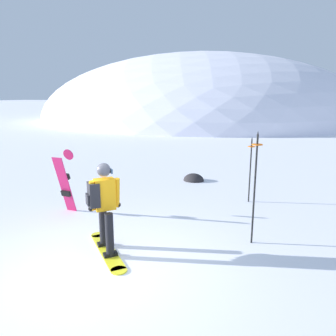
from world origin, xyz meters
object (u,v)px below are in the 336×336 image
Objects in this scene: snowboarder_main at (104,206)px; rock_dark at (194,181)px; piste_marker_near at (255,181)px; piste_marker_far at (250,165)px; spare_snowboard at (65,182)px.

snowboarder_main is 2.39× the size of rock_dark.
rock_dark is (-2.51, 4.22, -1.27)m from piste_marker_near.
piste_marker_far is at bearing -37.78° from rock_dark.
spare_snowboard is at bearing 144.38° from snowboarder_main.
piste_marker_far reaches higher than rock_dark.
piste_marker_near is at bearing 29.15° from snowboarder_main.
piste_marker_far is (2.10, 4.01, 0.12)m from snowboarder_main.
rock_dark is (-2.09, 1.62, -1.04)m from piste_marker_far.
snowboarder_main reaches higher than rock_dark.
snowboarder_main is at bearing -150.85° from piste_marker_near.
spare_snowboard is 0.71× the size of piste_marker_near.
snowboarder_main is at bearing -90.14° from rock_dark.
piste_marker_near is 1.24× the size of piste_marker_far.
piste_marker_near is 3.14× the size of rock_dark.
snowboarder_main is 1.07× the size of spare_snowboard.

